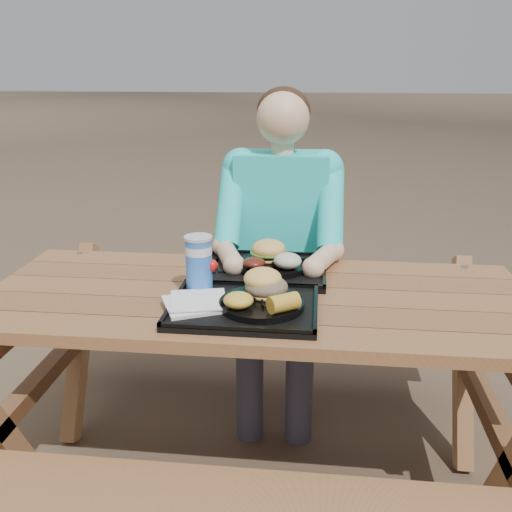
# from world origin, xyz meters

# --- Properties ---
(ground) EXTENTS (60.00, 60.00, 0.00)m
(ground) POSITION_xyz_m (0.00, 0.00, 0.00)
(ground) COLOR #999999
(ground) RESTS_ON ground
(picnic_table) EXTENTS (1.80, 1.49, 0.75)m
(picnic_table) POSITION_xyz_m (0.00, 0.00, 0.38)
(picnic_table) COLOR #999999
(picnic_table) RESTS_ON ground
(tray_near) EXTENTS (0.45, 0.35, 0.02)m
(tray_near) POSITION_xyz_m (-0.02, -0.15, 0.76)
(tray_near) COLOR black
(tray_near) RESTS_ON picnic_table
(tray_far) EXTENTS (0.45, 0.35, 0.02)m
(tray_far) POSITION_xyz_m (0.01, 0.19, 0.76)
(tray_far) COLOR black
(tray_far) RESTS_ON picnic_table
(plate_near) EXTENTS (0.26, 0.26, 0.02)m
(plate_near) POSITION_xyz_m (0.03, -0.16, 0.78)
(plate_near) COLOR black
(plate_near) RESTS_ON tray_near
(plate_far) EXTENTS (0.26, 0.26, 0.02)m
(plate_far) POSITION_xyz_m (0.04, 0.20, 0.78)
(plate_far) COLOR black
(plate_far) RESTS_ON tray_far
(napkin_stack) EXTENTS (0.23, 0.23, 0.02)m
(napkin_stack) POSITION_xyz_m (-0.17, -0.17, 0.78)
(napkin_stack) COLOR white
(napkin_stack) RESTS_ON tray_near
(soda_cup) EXTENTS (0.09, 0.09, 0.17)m
(soda_cup) POSITION_xyz_m (-0.18, -0.04, 0.86)
(soda_cup) COLOR blue
(soda_cup) RESTS_ON tray_near
(condiment_bbq) EXTENTS (0.05, 0.05, 0.03)m
(condiment_bbq) POSITION_xyz_m (-0.01, -0.03, 0.79)
(condiment_bbq) COLOR black
(condiment_bbq) RESTS_ON tray_near
(condiment_mustard) EXTENTS (0.04, 0.04, 0.03)m
(condiment_mustard) POSITION_xyz_m (0.03, -0.03, 0.78)
(condiment_mustard) COLOR yellow
(condiment_mustard) RESTS_ON tray_near
(sandwich) EXTENTS (0.13, 0.13, 0.13)m
(sandwich) POSITION_xyz_m (0.04, -0.11, 0.85)
(sandwich) COLOR #F7BE57
(sandwich) RESTS_ON plate_near
(mac_cheese) EXTENTS (0.09, 0.09, 0.04)m
(mac_cheese) POSITION_xyz_m (-0.03, -0.21, 0.81)
(mac_cheese) COLOR yellow
(mac_cheese) RESTS_ON plate_near
(corn_cob) EXTENTS (0.12, 0.12, 0.05)m
(corn_cob) POSITION_xyz_m (0.11, -0.22, 0.82)
(corn_cob) COLOR gold
(corn_cob) RESTS_ON plate_near
(cutlery_far) EXTENTS (0.06, 0.15, 0.01)m
(cutlery_far) POSITION_xyz_m (-0.15, 0.20, 0.77)
(cutlery_far) COLOR black
(cutlery_far) RESTS_ON tray_far
(burger) EXTENTS (0.13, 0.13, 0.11)m
(burger) POSITION_xyz_m (0.02, 0.24, 0.85)
(burger) COLOR #F6B357
(burger) RESTS_ON plate_far
(baked_beans) EXTENTS (0.08, 0.08, 0.04)m
(baked_beans) POSITION_xyz_m (-0.02, 0.14, 0.81)
(baked_beans) COLOR #571B11
(baked_beans) RESTS_ON plate_far
(potato_salad) EXTENTS (0.10, 0.10, 0.05)m
(potato_salad) POSITION_xyz_m (0.10, 0.14, 0.82)
(potato_salad) COLOR beige
(potato_salad) RESTS_ON plate_far
(diner) EXTENTS (0.48, 0.84, 1.28)m
(diner) POSITION_xyz_m (0.05, 0.56, 0.64)
(diner) COLOR #19A7B3
(diner) RESTS_ON ground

